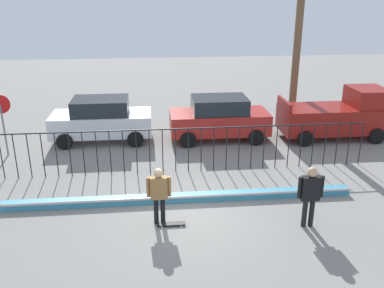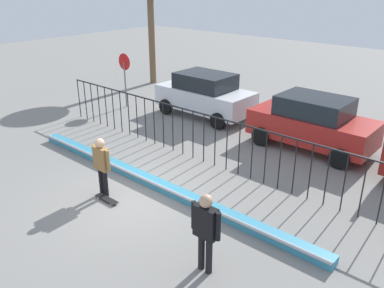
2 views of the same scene
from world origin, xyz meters
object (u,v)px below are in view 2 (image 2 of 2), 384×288
at_px(skateboarder, 102,162).
at_px(skateboard, 107,199).
at_px(parked_car_red, 312,122).
at_px(stop_sign, 125,73).
at_px(parked_car_white, 205,94).
at_px(camera_operator, 206,226).

relative_size(skateboarder, skateboard, 2.14).
xyz_separation_m(skateboard, parked_car_red, (2.51, 7.12, 0.91)).
bearing_deg(skateboarder, parked_car_red, 92.32).
bearing_deg(stop_sign, skateboard, -43.95).
xyz_separation_m(skateboarder, parked_car_red, (2.83, 6.95, -0.05)).
xyz_separation_m(parked_car_white, stop_sign, (-3.65, -1.38, 0.64)).
bearing_deg(skateboarder, camera_operator, 16.68).
bearing_deg(skateboarder, parked_car_white, 132.09).
xyz_separation_m(skateboard, stop_sign, (-6.27, 6.04, 1.56)).
distance_m(camera_operator, parked_car_red, 7.63).
xyz_separation_m(parked_car_red, stop_sign, (-8.78, -1.07, 0.64)).
bearing_deg(parked_car_white, parked_car_red, -5.59).
height_order(skateboard, camera_operator, camera_operator).
bearing_deg(camera_operator, parked_car_white, -49.50).
xyz_separation_m(camera_operator, parked_car_red, (-1.32, 7.52, -0.12)).
relative_size(parked_car_white, parked_car_red, 1.00).
relative_size(camera_operator, parked_car_red, 0.42).
relative_size(skateboard, parked_car_white, 0.19).
xyz_separation_m(camera_operator, parked_car_white, (-6.45, 7.83, -0.12)).
distance_m(skateboarder, stop_sign, 8.38).
xyz_separation_m(skateboarder, camera_operator, (4.15, -0.57, 0.06)).
height_order(skateboarder, skateboard, skateboarder).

